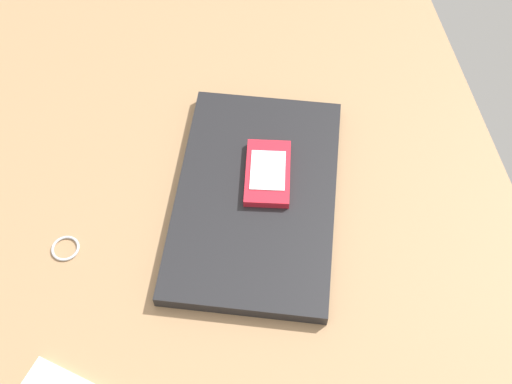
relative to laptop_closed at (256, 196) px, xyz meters
The scene contains 4 objects.
desk_surface 5.78cm from the laptop_closed, 67.27° to the right, with size 120.00×80.00×3.00cm, color #9E7751.
laptop_closed is the anchor object (origin of this frame).
cell_phone_on_laptop 3.53cm from the laptop_closed, 141.50° to the left, with size 11.24×7.82×1.30cm.
key_ring 25.66cm from the laptop_closed, 81.38° to the right, with size 3.64×3.64×0.36cm, color silver.
Camera 1 is at (43.92, -1.89, 76.17)cm, focal length 45.02 mm.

